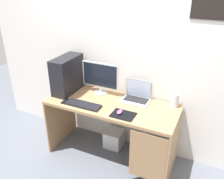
% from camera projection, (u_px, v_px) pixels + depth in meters
% --- Properties ---
extents(ground_plane, '(8.00, 8.00, 0.00)m').
position_uv_depth(ground_plane, '(112.00, 154.00, 3.15)').
color(ground_plane, slate).
extents(wall_back, '(4.00, 0.05, 2.60)m').
position_uv_depth(wall_back, '(125.00, 52.00, 2.87)').
color(wall_back, silver).
rests_on(wall_back, ground_plane).
extents(desk, '(1.55, 0.63, 0.77)m').
position_uv_depth(desk, '(113.00, 115.00, 2.86)').
color(desk, '#A37A51').
rests_on(desk, ground_plane).
extents(pc_tower, '(0.21, 0.46, 0.46)m').
position_uv_depth(pc_tower, '(67.00, 75.00, 3.00)').
color(pc_tower, black).
rests_on(pc_tower, desk).
extents(monitor, '(0.48, 0.17, 0.41)m').
position_uv_depth(monitor, '(100.00, 77.00, 2.95)').
color(monitor, '#B7BCC6').
rests_on(monitor, desk).
extents(laptop, '(0.32, 0.23, 0.24)m').
position_uv_depth(laptop, '(137.00, 96.00, 2.87)').
color(laptop, '#9EA3A8').
rests_on(laptop, desk).
extents(speaker, '(0.09, 0.09, 0.16)m').
position_uv_depth(speaker, '(175.00, 100.00, 2.71)').
color(speaker, silver).
rests_on(speaker, desk).
extents(keyboard, '(0.42, 0.14, 0.02)m').
position_uv_depth(keyboard, '(83.00, 105.00, 2.76)').
color(keyboard, black).
rests_on(keyboard, desk).
extents(mousepad, '(0.26, 0.20, 0.00)m').
position_uv_depth(mousepad, '(123.00, 115.00, 2.58)').
color(mousepad, black).
rests_on(mousepad, desk).
extents(mouse_left, '(0.06, 0.10, 0.03)m').
position_uv_depth(mouse_left, '(120.00, 112.00, 2.60)').
color(mouse_left, '#8C4C99').
rests_on(mouse_left, mousepad).
extents(cell_phone, '(0.07, 0.13, 0.01)m').
position_uv_depth(cell_phone, '(66.00, 101.00, 2.84)').
color(cell_phone, black).
rests_on(cell_phone, desk).
extents(subwoofer, '(0.23, 0.23, 0.23)m').
position_uv_depth(subwoofer, '(114.00, 138.00, 3.27)').
color(subwoofer, silver).
rests_on(subwoofer, ground_plane).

